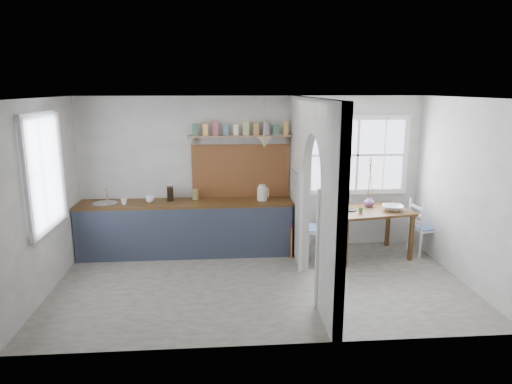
{
  "coord_description": "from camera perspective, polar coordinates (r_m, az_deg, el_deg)",
  "views": [
    {
      "loc": [
        -0.54,
        -6.03,
        2.73
      ],
      "look_at": [
        -0.04,
        0.39,
        1.25
      ],
      "focal_mm": 32.0,
      "sensor_mm": 36.0,
      "label": 1
    }
  ],
  "objects": [
    {
      "name": "plate",
      "position": [
        7.54,
        11.68,
        -2.2
      ],
      "size": [
        0.22,
        0.22,
        0.02
      ],
      "primitive_type": "cylinder",
      "rotation": [
        0.0,
        0.0,
        -0.08
      ],
      "color": "black",
      "rests_on": "dining_table"
    },
    {
      "name": "bowl",
      "position": [
        7.71,
        16.73,
        -1.9
      ],
      "size": [
        0.41,
        0.41,
        0.08
      ],
      "primitive_type": "imported",
      "rotation": [
        0.0,
        0.0,
        -0.26
      ],
      "color": "white",
      "rests_on": "dining_table"
    },
    {
      "name": "kitchen_window",
      "position": [
        6.55,
        -25.21,
        2.2
      ],
      "size": [
        0.1,
        1.16,
        1.5
      ],
      "primitive_type": null,
      "color": "white",
      "rests_on": "walls"
    },
    {
      "name": "towel_orange",
      "position": [
        7.49,
        4.43,
        -6.45
      ],
      "size": [
        0.02,
        0.03,
        0.5
      ],
      "primitive_type": "cube",
      "color": "#BB751A",
      "rests_on": "counter"
    },
    {
      "name": "ceiling",
      "position": [
        6.06,
        0.69,
        11.7
      ],
      "size": [
        5.8,
        3.2,
        0.01
      ],
      "primitive_type": "cube",
      "color": "silver",
      "rests_on": "walls"
    },
    {
      "name": "pendant_lamp",
      "position": [
        7.27,
        1.04,
        6.2
      ],
      "size": [
        0.26,
        0.26,
        0.16
      ],
      "primitive_type": "cone",
      "color": "beige",
      "rests_on": "ceiling"
    },
    {
      "name": "sink",
      "position": [
        7.79,
        -18.36,
        -1.41
      ],
      "size": [
        0.4,
        0.4,
        0.02
      ],
      "primitive_type": "cylinder",
      "color": "silver",
      "rests_on": "counter"
    },
    {
      "name": "jar",
      "position": [
        7.69,
        -7.6,
        -0.3
      ],
      "size": [
        0.14,
        0.14,
        0.17
      ],
      "primitive_type": "cylinder",
      "rotation": [
        0.0,
        0.0,
        -0.36
      ],
      "color": "#938C4D",
      "rests_on": "counter"
    },
    {
      "name": "partition",
      "position": [
        6.35,
        6.92,
        1.2
      ],
      "size": [
        0.12,
        3.2,
        2.6
      ],
      "color": "silver",
      "rests_on": "floor"
    },
    {
      "name": "vase",
      "position": [
        7.83,
        13.97,
        -1.14
      ],
      "size": [
        0.19,
        0.19,
        0.18
      ],
      "primitive_type": "imported",
      "rotation": [
        0.0,
        0.0,
        0.14
      ],
      "color": "#7A507F",
      "rests_on": "dining_table"
    },
    {
      "name": "dining_table",
      "position": [
        7.77,
        13.85,
        -4.96
      ],
      "size": [
        1.39,
        1.04,
        0.79
      ],
      "primitive_type": null,
      "rotation": [
        0.0,
        0.0,
        0.17
      ],
      "color": "#4D341B",
      "rests_on": "floor"
    },
    {
      "name": "chair_right",
      "position": [
        8.13,
        20.4,
        -4.11
      ],
      "size": [
        0.47,
        0.47,
        0.92
      ],
      "primitive_type": null,
      "rotation": [
        0.0,
        0.0,
        1.71
      ],
      "color": "silver",
      "rests_on": "floor"
    },
    {
      "name": "floor",
      "position": [
        6.64,
        0.63,
        -11.34
      ],
      "size": [
        5.8,
        3.2,
        0.01
      ],
      "primitive_type": "cube",
      "color": "#9C9483",
      "rests_on": "ground"
    },
    {
      "name": "towel_magenta",
      "position": [
        7.5,
        4.42,
        -6.23
      ],
      "size": [
        0.02,
        0.03,
        0.59
      ],
      "primitive_type": "cube",
      "color": "#A42948",
      "rests_on": "counter"
    },
    {
      "name": "shelf",
      "position": [
        7.56,
        -1.91,
        7.46
      ],
      "size": [
        1.75,
        0.2,
        0.21
      ],
      "color": "#8A6C50",
      "rests_on": "walls"
    },
    {
      "name": "kettle",
      "position": [
        7.56,
        0.76,
        -0.05
      ],
      "size": [
        0.27,
        0.24,
        0.27
      ],
      "primitive_type": null,
      "rotation": [
        0.0,
        0.0,
        0.35
      ],
      "color": "silver",
      "rests_on": "counter"
    },
    {
      "name": "utensil_rail",
      "position": [
        7.14,
        4.9,
        2.55
      ],
      "size": [
        0.02,
        0.5,
        0.02
      ],
      "primitive_type": "cylinder",
      "rotation": [
        1.57,
        0.0,
        0.0
      ],
      "color": "silver",
      "rests_on": "partition"
    },
    {
      "name": "counter",
      "position": [
        7.72,
        -8.65,
        -4.35
      ],
      "size": [
        3.5,
        0.6,
        0.9
      ],
      "color": "#4D341B",
      "rests_on": "floor"
    },
    {
      "name": "mug_a",
      "position": [
        7.6,
        -16.17,
        -1.17
      ],
      "size": [
        0.11,
        0.11,
        0.09
      ],
      "primitive_type": "imported",
      "rotation": [
        0.0,
        0.0,
        -0.1
      ],
      "color": "white",
      "rests_on": "counter"
    },
    {
      "name": "nook_window",
      "position": [
        8.03,
        12.59,
        4.52
      ],
      "size": [
        1.76,
        0.1,
        1.3
      ],
      "primitive_type": null,
      "color": "white",
      "rests_on": "walls"
    },
    {
      "name": "mug_b",
      "position": [
        7.63,
        -13.11,
        -0.87
      ],
      "size": [
        0.17,
        0.17,
        0.11
      ],
      "primitive_type": "imported",
      "rotation": [
        0.0,
        0.0,
        -0.31
      ],
      "color": "white",
      "rests_on": "counter"
    },
    {
      "name": "walls",
      "position": [
        6.22,
        0.65,
        -0.36
      ],
      "size": [
        5.81,
        3.21,
        2.6
      ],
      "color": "silver",
      "rests_on": "floor"
    },
    {
      "name": "knife_block",
      "position": [
        7.68,
        -10.67,
        -0.22
      ],
      "size": [
        0.12,
        0.15,
        0.23
      ],
      "primitive_type": "cube",
      "rotation": [
        0.0,
        0.0,
        0.11
      ],
      "color": "black",
      "rests_on": "counter"
    },
    {
      "name": "table_cup",
      "position": [
        7.43,
        12.95,
        -2.24
      ],
      "size": [
        0.11,
        0.11,
        0.08
      ],
      "primitive_type": "imported",
      "rotation": [
        0.0,
        0.0,
        0.33
      ],
      "color": "#5E9854",
      "rests_on": "dining_table"
    },
    {
      "name": "chair_left",
      "position": [
        7.51,
        7.68,
        -4.48
      ],
      "size": [
        0.53,
        0.53,
        1.0
      ],
      "primitive_type": null,
      "rotation": [
        0.0,
        0.0,
        -1.76
      ],
      "color": "silver",
      "rests_on": "floor"
    },
    {
      "name": "backsplash",
      "position": [
        7.74,
        -1.9,
        2.64
      ],
      "size": [
        1.65,
        0.03,
        0.9
      ],
      "primitive_type": "cube",
      "color": "brown",
      "rests_on": "walls"
    }
  ]
}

